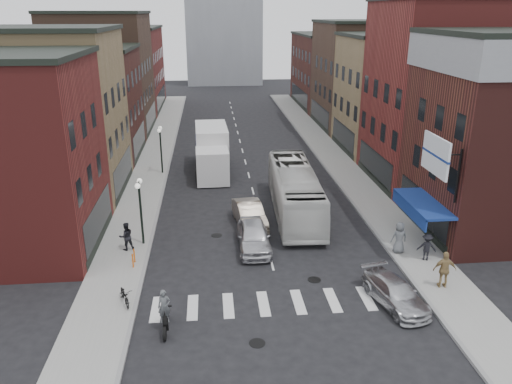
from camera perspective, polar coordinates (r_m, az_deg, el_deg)
ground at (r=27.30m, az=2.08°, el=-9.16°), size 160.00×160.00×0.00m
sidewalk_left at (r=47.79m, az=-11.55°, el=3.54°), size 3.00×74.00×0.15m
sidewalk_right at (r=48.92m, az=8.69°, el=4.10°), size 3.00×74.00×0.15m
curb_left at (r=47.67m, az=-9.75°, el=3.52°), size 0.20×74.00×0.16m
curb_right at (r=48.61m, az=6.96°, el=3.99°), size 0.20×74.00×0.16m
crosswalk_stripes at (r=24.75m, az=2.99°, el=-12.52°), size 12.00×2.20×0.01m
bldg_left_mid_a at (r=40.07m, az=-22.64°, el=8.22°), size 10.30×10.20×12.30m
bldg_left_mid_b at (r=49.73m, az=-19.29°, el=9.49°), size 10.30×10.20×10.30m
bldg_left_far_a at (r=60.16m, az=-17.09°, el=12.82°), size 10.30×12.20×13.30m
bldg_left_far_b at (r=73.97m, az=-14.95°, el=13.43°), size 10.30×16.20×11.30m
bldg_right_corner at (r=34.26m, az=27.02°, el=5.79°), size 10.30×9.20×12.30m
bldg_right_mid_a at (r=42.25m, az=20.55°, el=10.41°), size 10.30×10.20×14.30m
bldg_right_mid_b at (r=51.55m, az=15.63°, el=10.77°), size 10.30×10.20×11.30m
bldg_right_far_a at (r=61.80m, az=12.09°, el=12.95°), size 10.30×12.20×12.30m
bldg_right_far_b at (r=75.31m, az=8.87°, el=13.58°), size 10.30×16.20×10.30m
awning_blue at (r=30.72m, az=18.27°, el=-1.37°), size 1.80×5.00×0.78m
billboard_sign at (r=27.79m, az=19.99°, el=3.85°), size 1.52×3.00×3.70m
streetlamp_near at (r=29.81m, az=-13.12°, el=-0.93°), size 0.32×1.22×4.11m
streetlamp_far at (r=43.10m, az=-10.86°, el=5.71°), size 0.32×1.22×4.11m
bike_rack at (r=28.34m, az=-13.82°, el=-7.36°), size 0.08×0.68×0.80m
box_truck at (r=43.28m, az=-5.06°, el=4.66°), size 2.87×8.89×3.84m
motorcycle_rider at (r=22.66m, az=-10.38°, el=-13.37°), size 0.60×2.01×2.05m
transit_bus at (r=34.38m, az=4.44°, el=0.12°), size 3.27×11.85×3.27m
sedan_left_near at (r=29.51m, az=-0.28°, el=-5.06°), size 1.89×4.68×1.59m
sedan_left_far at (r=32.66m, az=-0.75°, el=-2.56°), size 2.19×4.79×1.52m
curb_car at (r=25.19m, az=15.63°, el=-11.05°), size 2.65×4.54×1.24m
parked_bicycle at (r=25.00m, az=-14.77°, el=-11.33°), size 1.10×1.71×0.85m
ped_left_solo at (r=29.98m, az=-14.62°, el=-4.92°), size 0.94×0.75×1.69m
ped_right_a at (r=29.47m, az=18.93°, el=-5.94°), size 1.13×0.80×1.58m
ped_right_b at (r=26.93m, az=20.75°, el=-8.30°), size 1.20×0.71×1.94m
ped_right_c at (r=29.82m, az=16.05°, el=-5.02°), size 0.93×0.62×1.86m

